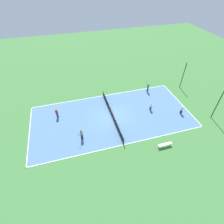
{
  "coord_description": "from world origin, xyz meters",
  "views": [
    {
      "loc": [
        17.9,
        -5.14,
        17.31
      ],
      "look_at": [
        0.0,
        0.0,
        0.9
      ],
      "focal_mm": 28.0,
      "sensor_mm": 36.0,
      "label": 1
    }
  ],
  "objects_px": {
    "player_far_white": "(182,109)",
    "tennis_ball_midcourt": "(122,94)",
    "fence_post_back_left": "(183,76)",
    "player_far_green": "(148,87)",
    "tennis_ball_near_net": "(44,114)",
    "player_baseline_gray": "(81,134)",
    "player_near_white": "(151,106)",
    "player_coach_red": "(57,113)",
    "tennis_net": "(112,114)",
    "fence_post_back_right": "(217,105)",
    "tennis_ball_far_baseline": "(68,108)",
    "bench": "(165,144)"
  },
  "relations": [
    {
      "from": "player_far_green",
      "to": "fence_post_back_right",
      "type": "xyz_separation_m",
      "value": [
        8.52,
        6.13,
        1.34
      ]
    },
    {
      "from": "tennis_net",
      "to": "player_far_white",
      "type": "distance_m",
      "value": 10.22
    },
    {
      "from": "tennis_net",
      "to": "fence_post_back_left",
      "type": "distance_m",
      "value": 14.46
    },
    {
      "from": "fence_post_back_left",
      "to": "player_far_green",
      "type": "bearing_deg",
      "value": -93.22
    },
    {
      "from": "player_far_green",
      "to": "tennis_ball_far_baseline",
      "type": "relative_size",
      "value": 25.04
    },
    {
      "from": "bench",
      "to": "fence_post_back_left",
      "type": "distance_m",
      "value": 14.4
    },
    {
      "from": "player_far_green",
      "to": "player_baseline_gray",
      "type": "bearing_deg",
      "value": 117.39
    },
    {
      "from": "tennis_net",
      "to": "tennis_ball_midcourt",
      "type": "bearing_deg",
      "value": 146.89
    },
    {
      "from": "fence_post_back_right",
      "to": "player_far_green",
      "type": "bearing_deg",
      "value": -144.27
    },
    {
      "from": "bench",
      "to": "player_far_green",
      "type": "height_order",
      "value": "player_far_green"
    },
    {
      "from": "tennis_ball_midcourt",
      "to": "fence_post_back_right",
      "type": "distance_m",
      "value": 14.05
    },
    {
      "from": "fence_post_back_left",
      "to": "player_baseline_gray",
      "type": "bearing_deg",
      "value": -69.28
    },
    {
      "from": "fence_post_back_right",
      "to": "tennis_net",
      "type": "bearing_deg",
      "value": -106.55
    },
    {
      "from": "bench",
      "to": "fence_post_back_left",
      "type": "height_order",
      "value": "fence_post_back_left"
    },
    {
      "from": "tennis_ball_midcourt",
      "to": "tennis_ball_far_baseline",
      "type": "xyz_separation_m",
      "value": [
        1.03,
        -9.14,
        0.0
      ]
    },
    {
      "from": "fence_post_back_left",
      "to": "fence_post_back_right",
      "type": "relative_size",
      "value": 1.0
    },
    {
      "from": "player_far_white",
      "to": "player_coach_red",
      "type": "distance_m",
      "value": 18.05
    },
    {
      "from": "player_near_white",
      "to": "player_far_white",
      "type": "bearing_deg",
      "value": 66.63
    },
    {
      "from": "player_baseline_gray",
      "to": "player_coach_red",
      "type": "height_order",
      "value": "player_baseline_gray"
    },
    {
      "from": "player_near_white",
      "to": "fence_post_back_right",
      "type": "relative_size",
      "value": 0.29
    },
    {
      "from": "tennis_net",
      "to": "tennis_ball_far_baseline",
      "type": "bearing_deg",
      "value": -122.38
    },
    {
      "from": "tennis_ball_midcourt",
      "to": "tennis_ball_near_net",
      "type": "xyz_separation_m",
      "value": [
        1.59,
        -12.63,
        0.0
      ]
    },
    {
      "from": "player_baseline_gray",
      "to": "player_near_white",
      "type": "relative_size",
      "value": 1.22
    },
    {
      "from": "player_near_white",
      "to": "tennis_ball_midcourt",
      "type": "relative_size",
      "value": 19.89
    },
    {
      "from": "player_coach_red",
      "to": "fence_post_back_right",
      "type": "relative_size",
      "value": 0.33
    },
    {
      "from": "player_baseline_gray",
      "to": "tennis_ball_near_net",
      "type": "xyz_separation_m",
      "value": [
        -6.17,
        -4.67,
        -0.91
      ]
    },
    {
      "from": "player_baseline_gray",
      "to": "tennis_ball_midcourt",
      "type": "relative_size",
      "value": 24.17
    },
    {
      "from": "fence_post_back_left",
      "to": "fence_post_back_right",
      "type": "xyz_separation_m",
      "value": [
        8.18,
        0.0,
        0.0
      ]
    },
    {
      "from": "bench",
      "to": "tennis_ball_far_baseline",
      "type": "relative_size",
      "value": 26.33
    },
    {
      "from": "player_far_white",
      "to": "tennis_ball_near_net",
      "type": "relative_size",
      "value": 20.36
    },
    {
      "from": "player_baseline_gray",
      "to": "player_coach_red",
      "type": "relative_size",
      "value": 1.06
    },
    {
      "from": "player_near_white",
      "to": "tennis_ball_near_net",
      "type": "xyz_separation_m",
      "value": [
        -3.4,
        -15.48,
        -0.72
      ]
    },
    {
      "from": "tennis_net",
      "to": "tennis_ball_near_net",
      "type": "xyz_separation_m",
      "value": [
        -3.24,
        -9.48,
        -0.48
      ]
    },
    {
      "from": "player_coach_red",
      "to": "fence_post_back_left",
      "type": "height_order",
      "value": "fence_post_back_left"
    },
    {
      "from": "player_far_white",
      "to": "tennis_ball_midcourt",
      "type": "xyz_separation_m",
      "value": [
        -6.97,
        -6.84,
        -0.74
      ]
    },
    {
      "from": "tennis_ball_far_baseline",
      "to": "fence_post_back_left",
      "type": "xyz_separation_m",
      "value": [
        -0.29,
        19.75,
        2.29
      ]
    },
    {
      "from": "tennis_ball_far_baseline",
      "to": "bench",
      "type": "bearing_deg",
      "value": 44.88
    },
    {
      "from": "player_near_white",
      "to": "fence_post_back_right",
      "type": "bearing_deg",
      "value": 66.23
    },
    {
      "from": "player_coach_red",
      "to": "player_far_green",
      "type": "xyz_separation_m",
      "value": [
        -2.42,
        15.2,
        0.11
      ]
    },
    {
      "from": "player_coach_red",
      "to": "tennis_ball_midcourt",
      "type": "xyz_separation_m",
      "value": [
        -2.82,
        10.73,
        -0.84
      ]
    },
    {
      "from": "player_far_green",
      "to": "tennis_ball_far_baseline",
      "type": "distance_m",
      "value": 13.66
    },
    {
      "from": "player_far_green",
      "to": "tennis_ball_near_net",
      "type": "relative_size",
      "value": 25.04
    },
    {
      "from": "tennis_net",
      "to": "tennis_ball_midcourt",
      "type": "xyz_separation_m",
      "value": [
        -4.83,
        3.15,
        -0.48
      ]
    },
    {
      "from": "player_baseline_gray",
      "to": "player_near_white",
      "type": "xyz_separation_m",
      "value": [
        -2.78,
        10.81,
        -0.19
      ]
    },
    {
      "from": "tennis_net",
      "to": "player_baseline_gray",
      "type": "bearing_deg",
      "value": -58.6
    },
    {
      "from": "bench",
      "to": "tennis_ball_midcourt",
      "type": "relative_size",
      "value": 26.33
    },
    {
      "from": "player_baseline_gray",
      "to": "player_far_green",
      "type": "bearing_deg",
      "value": 158.17
    },
    {
      "from": "player_near_white",
      "to": "player_far_green",
      "type": "bearing_deg",
      "value": 163.63
    },
    {
      "from": "player_near_white",
      "to": "fence_post_back_left",
      "type": "height_order",
      "value": "fence_post_back_left"
    },
    {
      "from": "bench",
      "to": "tennis_ball_far_baseline",
      "type": "bearing_deg",
      "value": 134.88
    }
  ]
}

